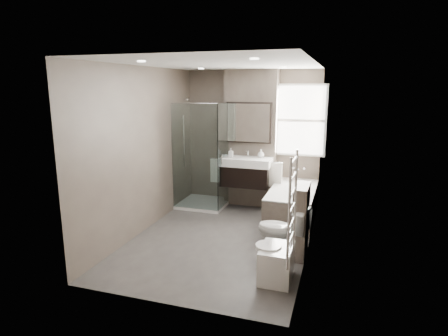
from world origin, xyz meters
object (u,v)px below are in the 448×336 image
at_px(vanity, 246,171).
at_px(bathtub, 292,203).
at_px(bidet, 276,263).
at_px(toilet, 282,230).

height_order(vanity, bathtub, vanity).
xyz_separation_m(bathtub, bidet, (0.09, -2.12, -0.10)).
height_order(vanity, toilet, vanity).
bearing_deg(toilet, bathtub, -166.27).
distance_m(vanity, toilet, 2.03).
distance_m(vanity, bathtub, 1.07).
relative_size(vanity, bathtub, 0.59).
relative_size(vanity, bidet, 1.76).
relative_size(vanity, toilet, 1.33).
bearing_deg(vanity, toilet, -60.87).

